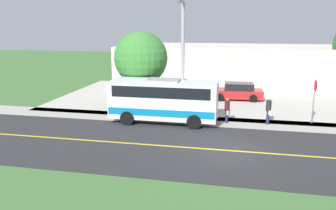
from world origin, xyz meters
The scene contains 13 objects.
ground_plane centered at (0.00, 0.00, 0.00)m, with size 120.00×120.00×0.00m, color #3D6633.
road_surface centered at (0.00, 0.00, 0.00)m, with size 8.00×100.00×0.01m, color #28282B.
sidewalk centered at (-5.20, 0.00, 0.00)m, with size 2.40×100.00×0.01m, color #9E9991.
parking_lot_surface centered at (-12.40, 3.00, 0.00)m, with size 14.00×36.00×0.01m, color #B2ADA3.
road_centre_line centered at (0.00, 0.00, 0.01)m, with size 0.16×100.00×0.00m, color gold.
shuttle_bus_front centered at (-4.50, -4.29, 1.58)m, with size 2.65×7.08×2.87m.
pedestrian_with_bags centered at (-5.35, 2.44, 0.97)m, with size 0.72×0.34×1.80m.
pedestrian_waiting centered at (-5.14, -0.19, 0.88)m, with size 0.72×0.34×1.65m.
stop_sign centered at (-6.10, 5.29, 1.96)m, with size 0.76×0.07×2.88m.
street_light_pole centered at (-4.88, -3.15, 4.34)m, with size 1.97×0.24×7.87m.
parked_car_near centered at (-12.44, 0.41, 0.69)m, with size 2.19×4.49×1.45m.
tree_curbside centered at (-7.40, -6.66, 3.87)m, with size 3.95×3.95×5.86m.
commercial_building centered at (-21.40, -0.47, 2.03)m, with size 10.00×23.95×4.05m, color beige.
Camera 1 is at (16.44, 0.29, 6.29)m, focal length 35.80 mm.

